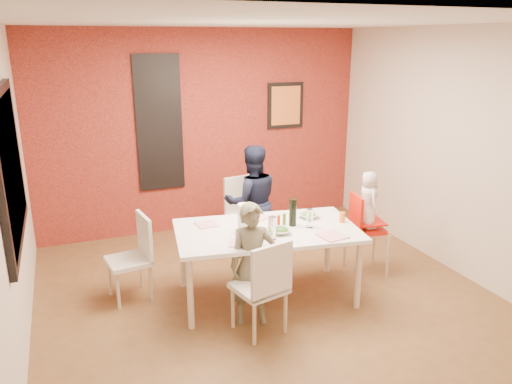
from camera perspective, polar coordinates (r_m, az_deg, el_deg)
name	(u,v)px	position (r m, az deg, el deg)	size (l,w,h in m)	color
ground	(267,297)	(5.27, 1.22, -11.89)	(4.50, 4.50, 0.00)	brown
ceiling	(269,21)	(4.61, 1.44, 18.92)	(4.50, 4.50, 0.02)	silver
wall_back	(203,132)	(6.84, -6.04, 6.89)	(4.50, 0.02, 2.70)	beige
wall_front	(425,266)	(2.94, 18.73, -8.06)	(4.50, 0.02, 2.70)	beige
wall_left	(7,197)	(4.44, -26.56, -0.49)	(0.02, 4.50, 2.70)	beige
wall_right	(454,152)	(5.98, 21.67, 4.29)	(0.02, 4.50, 2.70)	beige
brick_accent_wall	(204,132)	(6.83, -5.99, 6.86)	(4.50, 0.02, 2.70)	maroon
picture_window_frame	(10,166)	(4.58, -26.34, 2.64)	(0.05, 1.70, 1.30)	black
picture_window_pane	(12,166)	(4.58, -26.15, 2.66)	(0.02, 1.55, 1.15)	black
glassblock_strip	(159,124)	(6.65, -11.02, 7.69)	(0.55, 0.03, 1.70)	silver
glassblock_surround	(159,124)	(6.65, -11.01, 7.68)	(0.60, 0.03, 1.76)	black
art_print_frame	(285,105)	(7.17, 3.38, 9.85)	(0.54, 0.03, 0.64)	black
art_print_canvas	(286,106)	(7.16, 3.43, 9.83)	(0.44, 0.01, 0.54)	orange
dining_table	(267,235)	(4.99, 1.25, -4.94)	(1.92, 1.25, 0.75)	white
chair_near	(264,283)	(4.44, 0.96, -10.39)	(0.51, 0.51, 0.90)	silver
chair_far	(244,210)	(6.22, -1.36, -2.03)	(0.49, 0.49, 0.92)	white
chair_left	(135,253)	(5.21, -13.61, -6.75)	(0.46, 0.46, 0.87)	silver
high_chair	(364,226)	(5.68, 12.25, -3.86)	(0.45, 0.45, 0.93)	red
child_near	(252,265)	(4.60, -0.41, -8.29)	(0.43, 0.28, 1.17)	brown
child_far	(252,202)	(5.95, -0.46, -1.15)	(0.67, 0.52, 1.38)	black
toddler	(368,200)	(5.59, 12.69, -0.89)	(0.31, 0.20, 0.64)	beige
plate_near_left	(240,243)	(4.63, -1.84, -5.81)	(0.20, 0.20, 0.01)	white
plate_far_mid	(257,217)	(5.26, 0.14, -2.92)	(0.22, 0.22, 0.01)	white
plate_near_right	(333,236)	(4.83, 8.74, -4.97)	(0.24, 0.24, 0.01)	white
plate_far_left	(207,224)	(5.09, -5.65, -3.71)	(0.20, 0.20, 0.01)	white
salad_bowl_a	(281,231)	(4.85, 2.85, -4.47)	(0.20, 0.20, 0.05)	silver
salad_bowl_b	(309,216)	(5.28, 6.07, -2.70)	(0.21, 0.21, 0.05)	silver
wine_bottle	(293,212)	(5.02, 4.22, -2.34)	(0.07, 0.07, 0.28)	black
wine_glass_a	(272,228)	(4.68, 1.85, -4.13)	(0.08, 0.08, 0.22)	silver
wine_glass_b	(310,218)	(5.00, 6.16, -3.00)	(0.07, 0.07, 0.19)	white
paper_towel_roll	(244,218)	(4.86, -1.38, -2.95)	(0.12, 0.12, 0.28)	white
condiment_red	(279,221)	(4.98, 2.60, -3.37)	(0.03, 0.03, 0.13)	red
condiment_green	(284,220)	(5.03, 3.24, -3.18)	(0.03, 0.03, 0.13)	#336A23
condiment_brown	(273,222)	(4.94, 1.94, -3.49)	(0.04, 0.04, 0.14)	brown
sippy_cup	(342,217)	(5.20, 9.82, -2.87)	(0.06, 0.06, 0.10)	orange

